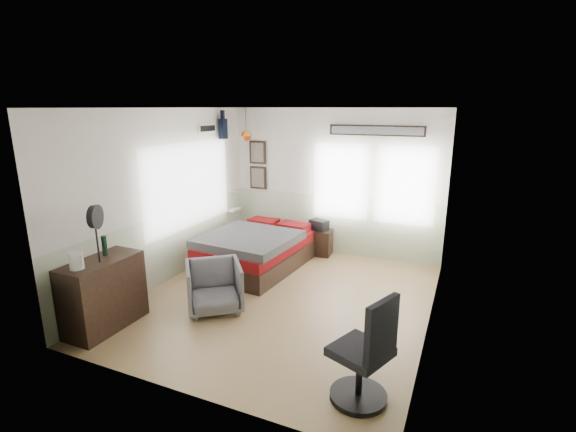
# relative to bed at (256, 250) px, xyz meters

# --- Properties ---
(ground_plane) EXTENTS (4.00, 4.50, 0.01)m
(ground_plane) POSITION_rel_bed_xyz_m (0.97, -0.97, -0.31)
(ground_plane) COLOR tan
(room_shell) EXTENTS (4.02, 4.52, 2.71)m
(room_shell) POSITION_rel_bed_xyz_m (0.89, -0.79, 1.30)
(room_shell) COLOR silver
(room_shell) RESTS_ON ground_plane
(wall_decor) EXTENTS (3.55, 1.32, 1.44)m
(wall_decor) POSITION_rel_bed_xyz_m (-0.14, 0.98, 1.79)
(wall_decor) COLOR black
(wall_decor) RESTS_ON room_shell
(bed) EXTENTS (1.56, 2.09, 0.63)m
(bed) POSITION_rel_bed_xyz_m (0.00, 0.00, 0.00)
(bed) COLOR black
(bed) RESTS_ON ground_plane
(dresser) EXTENTS (0.48, 1.00, 0.90)m
(dresser) POSITION_rel_bed_xyz_m (-0.77, -2.57, 0.14)
(dresser) COLOR black
(dresser) RESTS_ON ground_plane
(armchair) EXTENTS (1.02, 1.03, 0.67)m
(armchair) POSITION_rel_bed_xyz_m (0.23, -1.62, 0.03)
(armchair) COLOR #555460
(armchair) RESTS_ON ground_plane
(nightstand) EXTENTS (0.50, 0.42, 0.48)m
(nightstand) POSITION_rel_bed_xyz_m (0.78, 1.07, -0.07)
(nightstand) COLOR black
(nightstand) RESTS_ON ground_plane
(task_chair) EXTENTS (0.63, 0.63, 1.10)m
(task_chair) POSITION_rel_bed_xyz_m (2.56, -2.63, 0.14)
(task_chair) COLOR black
(task_chair) RESTS_ON ground_plane
(kettle) EXTENTS (0.18, 0.16, 0.21)m
(kettle) POSITION_rel_bed_xyz_m (-0.78, -2.89, 0.70)
(kettle) COLOR silver
(kettle) RESTS_ON dresser
(bottle) EXTENTS (0.06, 0.06, 0.25)m
(bottle) POSITION_rel_bed_xyz_m (-0.84, -2.42, 0.72)
(bottle) COLOR black
(bottle) RESTS_ON dresser
(stand_fan) EXTENTS (0.18, 0.28, 0.71)m
(stand_fan) POSITION_rel_bed_xyz_m (-0.70, -2.63, 1.14)
(stand_fan) COLOR black
(stand_fan) RESTS_ON dresser
(black_bag) EXTENTS (0.38, 0.30, 0.19)m
(black_bag) POSITION_rel_bed_xyz_m (0.78, 1.07, 0.27)
(black_bag) COLOR black
(black_bag) RESTS_ON nightstand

